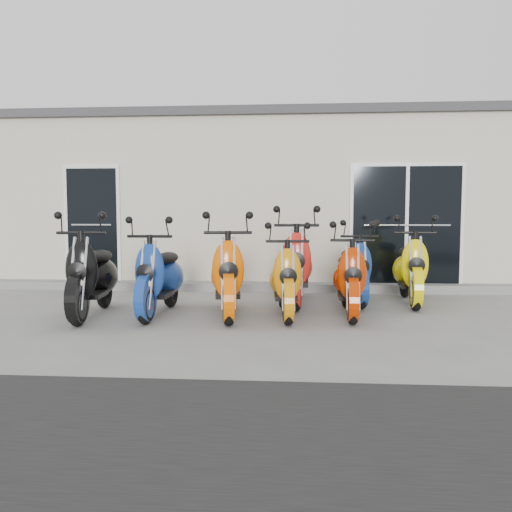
% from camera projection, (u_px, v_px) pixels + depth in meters
% --- Properties ---
extents(ground, '(80.00, 80.00, 0.00)m').
position_uv_depth(ground, '(253.00, 312.00, 7.10)').
color(ground, gray).
rests_on(ground, ground).
extents(building, '(14.00, 6.00, 3.20)m').
position_uv_depth(building, '(270.00, 207.00, 12.14)').
color(building, beige).
rests_on(building, ground).
extents(roof_cap, '(14.20, 6.20, 0.16)m').
position_uv_depth(roof_cap, '(270.00, 137.00, 12.01)').
color(roof_cap, '#3F3F42').
rests_on(roof_cap, building).
extents(front_step, '(14.00, 0.40, 0.15)m').
position_uv_depth(front_step, '(262.00, 287.00, 9.10)').
color(front_step, gray).
rests_on(front_step, ground).
extents(door_left, '(1.07, 0.08, 2.22)m').
position_uv_depth(door_left, '(93.00, 222.00, 9.38)').
color(door_left, black).
rests_on(door_left, front_step).
extents(door_right, '(2.02, 0.08, 2.22)m').
position_uv_depth(door_right, '(406.00, 222.00, 8.97)').
color(door_right, black).
rests_on(door_right, front_step).
extents(scooter_front_black, '(0.91, 1.99, 1.42)m').
position_uv_depth(scooter_front_black, '(92.00, 264.00, 6.74)').
color(scooter_front_black, black).
rests_on(scooter_front_black, ground).
extents(scooter_front_blue, '(0.71, 1.86, 1.36)m').
position_uv_depth(scooter_front_blue, '(159.00, 266.00, 6.83)').
color(scooter_front_blue, navy).
rests_on(scooter_front_blue, ground).
extents(scooter_front_orange_a, '(0.98, 2.01, 1.42)m').
position_uv_depth(scooter_front_orange_a, '(227.00, 264.00, 6.79)').
color(scooter_front_orange_a, '#F65F00').
rests_on(scooter_front_orange_a, ground).
extents(scooter_front_orange_b, '(0.75, 1.78, 1.29)m').
position_uv_depth(scooter_front_orange_b, '(286.00, 269.00, 6.75)').
color(scooter_front_orange_b, orange).
rests_on(scooter_front_orange_b, ground).
extents(scooter_front_red, '(0.71, 1.78, 1.30)m').
position_uv_depth(scooter_front_red, '(350.00, 268.00, 6.78)').
color(scooter_front_red, '#B52900').
rests_on(scooter_front_red, ground).
extents(scooter_back_red, '(0.81, 2.08, 1.52)m').
position_uv_depth(scooter_back_red, '(297.00, 255.00, 7.76)').
color(scooter_back_red, red).
rests_on(scooter_back_red, ground).
extents(scooter_back_blue, '(0.75, 1.81, 1.31)m').
position_uv_depth(scooter_back_blue, '(354.00, 261.00, 7.84)').
color(scooter_back_blue, navy).
rests_on(scooter_back_blue, ground).
extents(scooter_back_yellow, '(0.85, 1.93, 1.38)m').
position_uv_depth(scooter_back_yellow, '(410.00, 259.00, 7.73)').
color(scooter_back_yellow, yellow).
rests_on(scooter_back_yellow, ground).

